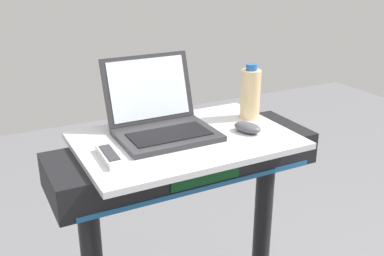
{
  "coord_description": "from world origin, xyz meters",
  "views": [
    {
      "loc": [
        -0.61,
        -0.54,
        1.68
      ],
      "look_at": [
        0.0,
        0.65,
        1.16
      ],
      "focal_mm": 42.51,
      "sensor_mm": 36.0,
      "label": 1
    }
  ],
  "objects_px": {
    "laptop": "(161,119)",
    "water_bottle": "(250,93)",
    "computer_mouse": "(247,127)",
    "tv_remote": "(110,156)"
  },
  "relations": [
    {
      "from": "water_bottle",
      "to": "laptop",
      "type": "bearing_deg",
      "value": 178.85
    },
    {
      "from": "laptop",
      "to": "computer_mouse",
      "type": "distance_m",
      "value": 0.29
    },
    {
      "from": "laptop",
      "to": "water_bottle",
      "type": "distance_m",
      "value": 0.35
    },
    {
      "from": "computer_mouse",
      "to": "water_bottle",
      "type": "relative_size",
      "value": 0.5
    },
    {
      "from": "water_bottle",
      "to": "tv_remote",
      "type": "bearing_deg",
      "value": -168.47
    },
    {
      "from": "computer_mouse",
      "to": "tv_remote",
      "type": "xyz_separation_m",
      "value": [
        -0.48,
        0.0,
        -0.01
      ]
    },
    {
      "from": "laptop",
      "to": "tv_remote",
      "type": "bearing_deg",
      "value": -149.6
    },
    {
      "from": "laptop",
      "to": "computer_mouse",
      "type": "bearing_deg",
      "value": -24.99
    },
    {
      "from": "computer_mouse",
      "to": "water_bottle",
      "type": "distance_m",
      "value": 0.17
    },
    {
      "from": "laptop",
      "to": "tv_remote",
      "type": "relative_size",
      "value": 1.96
    }
  ]
}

